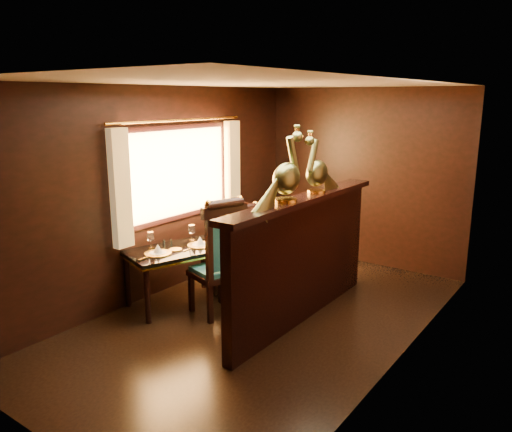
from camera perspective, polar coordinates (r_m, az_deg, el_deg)
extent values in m
plane|color=black|center=(5.54, 0.67, -11.80)|extent=(5.00, 5.00, 0.00)
cube|color=black|center=(7.29, 12.13, 4.35)|extent=(3.00, 0.04, 2.50)
cube|color=black|center=(3.48, -23.87, -6.41)|extent=(3.00, 0.04, 2.50)
cube|color=black|center=(6.11, -10.89, 2.69)|extent=(0.04, 5.00, 2.50)
cube|color=black|center=(4.47, 16.63, -1.56)|extent=(0.04, 5.00, 2.50)
cube|color=beige|center=(5.02, 0.75, 14.99)|extent=(3.00, 5.00, 0.04)
cube|color=#FFC672|center=(6.28, -8.95, 4.90)|extent=(0.01, 1.70, 1.05)
cube|color=yellow|center=(5.57, -15.24, 3.01)|extent=(0.10, 0.22, 1.30)
cube|color=yellow|center=(6.94, -2.72, 5.44)|extent=(0.10, 0.22, 1.30)
cylinder|color=gold|center=(6.16, -8.66, 10.79)|extent=(0.03, 2.20, 0.03)
cube|color=black|center=(5.37, 5.39, -5.22)|extent=(0.12, 2.60, 1.30)
cube|color=#313417|center=(5.39, 4.80, -4.60)|extent=(0.02, 2.20, 0.95)
cube|color=black|center=(5.20, 5.55, 1.90)|extent=(0.26, 2.70, 0.06)
cube|color=black|center=(5.79, -9.06, -3.91)|extent=(0.99, 1.28, 0.04)
cube|color=gold|center=(5.80, -9.05, -4.20)|extent=(1.02, 1.30, 0.02)
cylinder|color=black|center=(5.96, -14.48, -7.22)|extent=(0.06, 0.06, 0.61)
cylinder|color=black|center=(5.48, -12.31, -8.95)|extent=(0.06, 0.06, 0.61)
cylinder|color=black|center=(6.36, -6.05, -5.53)|extent=(0.06, 0.06, 0.61)
cylinder|color=black|center=(5.91, -3.35, -6.96)|extent=(0.06, 0.06, 0.61)
cylinder|color=#B76D22|center=(5.64, -11.13, -4.20)|extent=(0.30, 0.30, 0.01)
cone|color=silver|center=(5.63, -11.15, -3.68)|extent=(0.11, 0.11, 0.10)
cylinder|color=#B76D22|center=(5.87, -6.40, -3.32)|extent=(0.30, 0.30, 0.01)
cone|color=silver|center=(5.86, -6.41, -2.82)|extent=(0.11, 0.11, 0.10)
cylinder|color=silver|center=(5.98, -10.51, -2.93)|extent=(0.03, 0.03, 0.06)
cylinder|color=silver|center=(5.99, -9.72, -2.85)|extent=(0.03, 0.03, 0.06)
cube|color=black|center=(5.58, -4.68, -6.62)|extent=(0.60, 0.60, 0.06)
cube|color=navy|center=(5.56, -4.69, -6.11)|extent=(0.54, 0.54, 0.05)
cube|color=navy|center=(5.28, -3.56, -3.17)|extent=(0.14, 0.37, 0.61)
cube|color=black|center=(5.73, -7.39, -8.74)|extent=(0.05, 0.05, 0.43)
cube|color=black|center=(5.41, -5.28, -10.04)|extent=(0.05, 0.05, 0.43)
cube|color=black|center=(5.92, -4.05, -7.92)|extent=(0.05, 0.05, 0.43)
cube|color=black|center=(5.61, -1.82, -9.11)|extent=(0.05, 0.05, 0.43)
sphere|color=gold|center=(5.07, -5.49, 1.46)|extent=(0.07, 0.07, 0.07)
sphere|color=gold|center=(5.28, -1.85, 2.00)|extent=(0.07, 0.07, 0.07)
cube|color=black|center=(6.03, -2.43, -5.57)|extent=(0.52, 0.52, 0.05)
cube|color=navy|center=(6.01, -2.43, -5.16)|extent=(0.47, 0.47, 0.05)
cube|color=navy|center=(5.78, -1.43, -2.75)|extent=(0.13, 0.32, 0.54)
cube|color=black|center=(6.15, -4.67, -7.35)|extent=(0.05, 0.05, 0.37)
cube|color=black|center=(5.88, -2.84, -8.32)|extent=(0.05, 0.05, 0.37)
cube|color=black|center=(6.33, -2.01, -6.69)|extent=(0.05, 0.05, 0.37)
cube|color=black|center=(6.06, -0.11, -7.60)|extent=(0.05, 0.05, 0.37)
sphere|color=gold|center=(5.58, -2.90, 0.95)|extent=(0.06, 0.06, 0.06)
sphere|color=gold|center=(5.78, -0.06, 1.40)|extent=(0.06, 0.06, 0.06)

